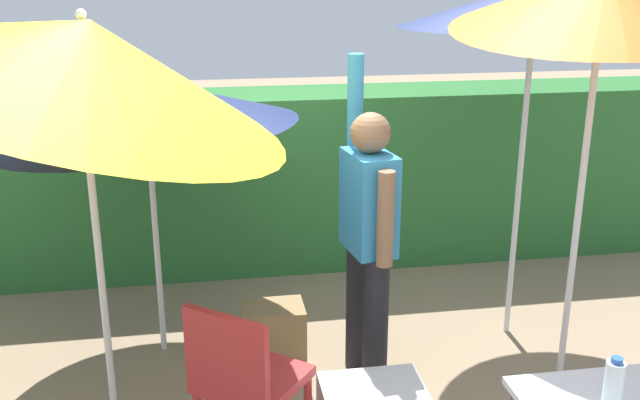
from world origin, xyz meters
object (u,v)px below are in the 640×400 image
(umbrella_rainbow, at_px, (145,107))
(chair_plastic, at_px, (244,378))
(bottle_water, at_px, (613,389))
(umbrella_orange, at_px, (534,9))
(umbrella_navy, at_px, (82,59))
(person_vendor, at_px, (368,230))
(crate_cardboard, at_px, (273,331))

(umbrella_rainbow, relative_size, chair_plastic, 2.06)
(umbrella_rainbow, relative_size, bottle_water, 7.63)
(umbrella_orange, distance_m, chair_plastic, 2.66)
(umbrella_navy, relative_size, person_vendor, 1.30)
(umbrella_orange, xyz_separation_m, chair_plastic, (-1.81, -1.13, -1.58))
(bottle_water, bearing_deg, crate_cardboard, 117.83)
(umbrella_rainbow, xyz_separation_m, umbrella_navy, (-0.20, -0.79, 0.37))
(person_vendor, relative_size, crate_cardboard, 4.81)
(person_vendor, bearing_deg, umbrella_orange, 21.59)
(umbrella_orange, bearing_deg, crate_cardboard, -177.66)
(umbrella_rainbow, distance_m, chair_plastic, 1.70)
(umbrella_rainbow, bearing_deg, chair_plastic, -70.22)
(umbrella_rainbow, height_order, umbrella_navy, umbrella_navy)
(person_vendor, bearing_deg, crate_cardboard, 145.17)
(person_vendor, height_order, crate_cardboard, person_vendor)
(bottle_water, bearing_deg, person_vendor, 108.16)
(umbrella_rainbow, distance_m, crate_cardboard, 1.57)
(umbrella_orange, distance_m, umbrella_navy, 2.56)
(umbrella_orange, relative_size, chair_plastic, 2.58)
(umbrella_rainbow, relative_size, crate_cardboard, 4.69)
(crate_cardboard, height_order, bottle_water, bottle_water)
(person_vendor, bearing_deg, bottle_water, -71.84)
(umbrella_rainbow, relative_size, person_vendor, 0.97)
(person_vendor, bearing_deg, umbrella_navy, -169.88)
(umbrella_orange, height_order, chair_plastic, umbrella_orange)
(umbrella_navy, height_order, person_vendor, umbrella_navy)
(umbrella_orange, bearing_deg, umbrella_navy, -164.77)
(umbrella_navy, distance_m, crate_cardboard, 2.07)
(umbrella_rainbow, bearing_deg, bottle_water, -51.27)
(crate_cardboard, bearing_deg, bottle_water, -62.17)
(umbrella_orange, bearing_deg, umbrella_rainbow, 176.94)
(person_vendor, distance_m, bottle_water, 1.70)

